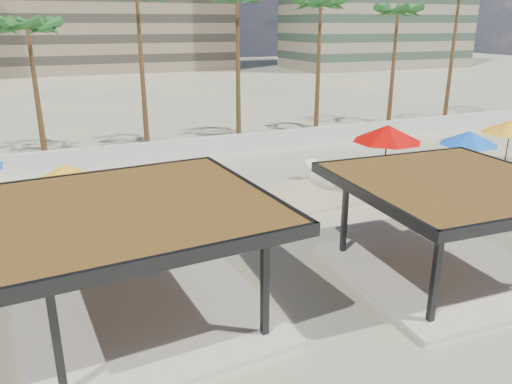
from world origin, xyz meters
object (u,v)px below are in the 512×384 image
umbrella_c (387,134)px  lounger_b (324,176)px  pavilion_west (140,250)px  lounger_a (178,219)px  pavilion_central (448,218)px

umbrella_c → lounger_b: umbrella_c is taller
pavilion_west → umbrella_c: pavilion_west is taller
lounger_a → lounger_b: lounger_b is taller
pavilion_west → lounger_b: 13.75m
pavilion_central → umbrella_c: pavilion_central is taller
umbrella_c → pavilion_west: bearing=-152.2°
lounger_a → umbrella_c: bearing=-109.2°
pavilion_west → lounger_a: (2.43, 5.82, -1.67)m
pavilion_west → umbrella_c: bearing=23.4°
pavilion_west → pavilion_central: bearing=-11.8°
lounger_a → lounger_b: 8.65m
lounger_b → pavilion_central: bearing=160.8°
pavilion_west → lounger_a: bearing=63.0°
pavilion_central → pavilion_west: (-9.26, 1.21, 0.10)m
lounger_a → pavilion_west: bearing=132.7°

